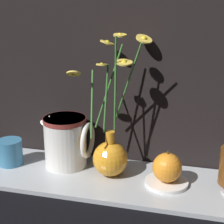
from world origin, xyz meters
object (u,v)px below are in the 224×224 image
ceramic_pitcher (66,140)px  yellow_mug (9,152)px  vase_with_flowers (111,151)px  orange_fruit (167,167)px

ceramic_pitcher → yellow_mug: bearing=-168.6°
ceramic_pitcher → vase_with_flowers: bearing=-10.1°
orange_fruit → vase_with_flowers: bearing=175.1°
vase_with_flowers → orange_fruit: 0.16m
yellow_mug → orange_fruit: size_ratio=0.94×
vase_with_flowers → yellow_mug: size_ratio=4.81×
ceramic_pitcher → orange_fruit: ceramic_pitcher is taller
yellow_mug → ceramic_pitcher: size_ratio=0.51×
vase_with_flowers → orange_fruit: size_ratio=4.54×
yellow_mug → orange_fruit: bearing=-0.6°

